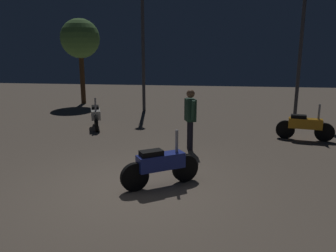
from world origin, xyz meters
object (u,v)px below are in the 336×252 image
(motorcycle_orange_parked_right, at_px, (305,126))
(streetlamp_near, at_px, (143,34))
(person_rider_beside, at_px, (190,114))
(motorcycle_white_parked_left, at_px, (96,116))
(streetlamp_far, at_px, (302,37))
(motorcycle_blue_foreground, at_px, (161,165))

(motorcycle_orange_parked_right, bearing_deg, streetlamp_near, 155.74)
(person_rider_beside, height_order, streetlamp_near, streetlamp_near)
(motorcycle_white_parked_left, height_order, person_rider_beside, person_rider_beside)
(streetlamp_near, relative_size, streetlamp_far, 1.07)
(motorcycle_orange_parked_right, bearing_deg, streetlamp_far, 92.53)
(motorcycle_white_parked_left, bearing_deg, motorcycle_orange_parked_right, 62.55)
(streetlamp_near, bearing_deg, motorcycle_blue_foreground, -75.57)
(motorcycle_white_parked_left, relative_size, streetlamp_far, 0.32)
(streetlamp_far, bearing_deg, streetlamp_near, 176.44)
(motorcycle_orange_parked_right, height_order, streetlamp_far, streetlamp_far)
(motorcycle_white_parked_left, xyz_separation_m, motorcycle_orange_parked_right, (6.81, -0.63, 0.00))
(motorcycle_blue_foreground, bearing_deg, motorcycle_orange_parked_right, 13.67)
(motorcycle_blue_foreground, relative_size, streetlamp_far, 0.29)
(streetlamp_near, bearing_deg, streetlamp_far, -3.56)
(motorcycle_orange_parked_right, relative_size, streetlamp_far, 0.33)
(motorcycle_blue_foreground, distance_m, motorcycle_white_parked_left, 5.63)
(motorcycle_orange_parked_right, height_order, streetlamp_near, streetlamp_near)
(person_rider_beside, bearing_deg, streetlamp_near, -86.45)
(motorcycle_white_parked_left, height_order, streetlamp_far, streetlamp_far)
(motorcycle_blue_foreground, bearing_deg, streetlamp_far, 27.39)
(motorcycle_white_parked_left, distance_m, streetlamp_near, 4.70)
(motorcycle_white_parked_left, height_order, motorcycle_orange_parked_right, same)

